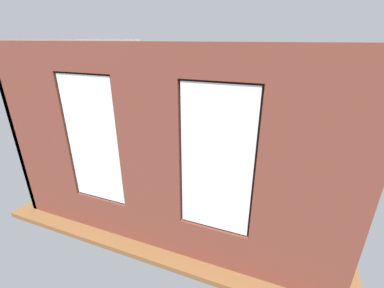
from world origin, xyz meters
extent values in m
cube|color=brown|center=(0.00, 0.00, -0.05)|extent=(6.60, 5.61, 0.10)
cube|color=brown|center=(-2.31, 2.43, 1.70)|extent=(1.39, 0.16, 3.40)
cube|color=brown|center=(0.00, 2.43, 1.70)|extent=(1.05, 0.16, 3.40)
cube|color=brown|center=(2.31, 2.43, 1.70)|extent=(1.39, 0.16, 3.40)
cube|color=brown|center=(-1.07, 2.43, 0.36)|extent=(1.09, 0.16, 0.72)
cube|color=brown|center=(-1.07, 2.43, 3.18)|extent=(1.09, 0.16, 0.44)
cube|color=white|center=(-1.07, 2.47, 1.84)|extent=(1.03, 0.03, 2.19)
cube|color=#38281E|center=(-1.07, 2.41, 1.84)|extent=(1.09, 0.04, 2.25)
cube|color=brown|center=(1.07, 2.43, 0.36)|extent=(1.09, 0.16, 0.72)
cube|color=brown|center=(1.07, 2.43, 3.18)|extent=(1.09, 0.16, 0.44)
cube|color=white|center=(1.07, 2.47, 1.84)|extent=(1.03, 0.03, 2.19)
cube|color=#38281E|center=(1.07, 2.41, 1.84)|extent=(1.09, 0.04, 2.25)
cube|color=olive|center=(0.00, 2.33, 0.69)|extent=(3.43, 0.24, 0.06)
cube|color=black|center=(0.00, 2.34, 2.20)|extent=(0.41, 0.03, 0.57)
cube|color=orange|center=(0.00, 2.32, 2.20)|extent=(0.35, 0.01, 0.51)
cube|color=silver|center=(2.95, 0.20, 1.70)|extent=(0.10, 4.61, 3.40)
cube|color=black|center=(0.51, 1.73, 0.21)|extent=(1.88, 0.85, 0.42)
cube|color=black|center=(0.51, 2.05, 0.61)|extent=(1.88, 0.24, 0.38)
cube|color=black|center=(-0.32, 1.73, 0.52)|extent=(0.22, 0.85, 0.24)
cube|color=black|center=(1.34, 1.73, 0.52)|extent=(0.22, 0.85, 0.24)
cube|color=black|center=(0.15, 1.69, 0.48)|extent=(0.66, 0.65, 0.12)
cube|color=black|center=(0.87, 1.69, 0.48)|extent=(0.66, 0.65, 0.12)
cube|color=black|center=(-2.25, -0.05, 0.21)|extent=(0.97, 2.09, 0.42)
cube|color=black|center=(-2.57, -0.07, 0.61)|extent=(0.37, 2.06, 0.38)
cube|color=black|center=(-2.19, -0.96, 0.52)|extent=(0.86, 0.27, 0.24)
cube|color=black|center=(-2.30, 0.86, 0.52)|extent=(0.86, 0.27, 0.24)
cube|color=black|center=(-2.18, -0.44, 0.48)|extent=(0.69, 0.78, 0.12)
cube|color=black|center=(-2.23, 0.36, 0.48)|extent=(0.69, 0.78, 0.12)
cube|color=#A87547|center=(0.36, -0.15, 0.39)|extent=(1.20, 0.81, 0.04)
cube|color=#A87547|center=(-0.18, -0.49, 0.18)|extent=(0.07, 0.07, 0.37)
cube|color=#A87547|center=(0.90, -0.49, 0.18)|extent=(0.07, 0.07, 0.37)
cube|color=#A87547|center=(-0.18, 0.20, 0.18)|extent=(0.07, 0.07, 0.37)
cube|color=#A87547|center=(0.90, 0.20, 0.18)|extent=(0.07, 0.07, 0.37)
cylinder|color=#B23D38|center=(0.27, -0.03, 0.45)|extent=(0.07, 0.07, 0.09)
cylinder|color=brown|center=(0.36, -0.15, 0.44)|extent=(0.08, 0.08, 0.07)
sphere|color=#3D8E42|center=(0.36, -0.15, 0.53)|extent=(0.10, 0.10, 0.10)
cube|color=black|center=(0.03, -0.29, 0.42)|extent=(0.12, 0.17, 0.02)
cube|color=#59595B|center=(0.51, -0.25, 0.42)|extent=(0.15, 0.16, 0.02)
cube|color=black|center=(2.65, 0.23, 0.29)|extent=(0.91, 0.42, 0.58)
cube|color=black|center=(2.65, 0.23, 0.60)|extent=(0.48, 0.20, 0.05)
cube|color=black|center=(2.65, 0.23, 0.66)|extent=(0.06, 0.04, 0.06)
cube|color=black|center=(2.65, 0.23, 1.01)|extent=(1.08, 0.04, 0.64)
cube|color=black|center=(2.65, 0.21, 1.01)|extent=(1.03, 0.01, 0.59)
cylinder|color=olive|center=(-0.10, -1.66, 0.14)|extent=(0.46, 0.46, 0.28)
ellipsoid|color=silver|center=(-0.10, -1.66, 0.46)|extent=(1.03, 1.03, 0.41)
ellipsoid|color=navy|center=(-0.02, -1.66, 0.56)|extent=(0.44, 0.44, 0.18)
cylinder|color=#9E5638|center=(-0.87, -0.86, 0.09)|extent=(0.18, 0.18, 0.17)
cylinder|color=brown|center=(-0.87, -0.86, 0.25)|extent=(0.03, 0.03, 0.15)
ellipsoid|color=#1E5B28|center=(-0.87, -0.86, 0.50)|extent=(0.43, 0.43, 0.35)
cylinder|color=beige|center=(-0.88, 1.73, 0.14)|extent=(0.28, 0.28, 0.28)
cylinder|color=brown|center=(-0.88, 1.73, 0.34)|extent=(0.04, 0.04, 0.11)
ellipsoid|color=#3D8E42|center=(-0.88, 1.73, 0.61)|extent=(0.65, 0.65, 0.44)
cylinder|color=#47423D|center=(2.35, -1.76, 0.17)|extent=(0.30, 0.30, 0.34)
cylinder|color=brown|center=(2.35, -1.76, 0.48)|extent=(0.05, 0.05, 0.26)
cone|color=#286B2D|center=(2.51, -1.76, 0.83)|extent=(0.45, 0.16, 0.53)
cone|color=#286B2D|center=(2.46, -1.65, 0.83)|extent=(0.43, 0.40, 0.54)
cone|color=#286B2D|center=(2.29, -1.61, 0.83)|extent=(0.31, 0.46, 0.54)
cone|color=#286B2D|center=(2.22, -1.67, 0.84)|extent=(0.44, 0.37, 0.54)
cone|color=#286B2D|center=(2.17, -1.81, 0.81)|extent=(0.51, 0.29, 0.50)
cone|color=#286B2D|center=(2.26, -1.96, 0.77)|extent=(0.35, 0.55, 0.45)
cone|color=#286B2D|center=(2.47, -1.93, 0.77)|extent=(0.43, 0.52, 0.45)
cylinder|color=#9E5638|center=(2.10, 1.14, 0.13)|extent=(0.27, 0.27, 0.26)
cylinder|color=brown|center=(2.10, 1.14, 0.51)|extent=(0.05, 0.05, 0.50)
cone|color=#337F38|center=(2.27, 1.13, 1.04)|extent=(0.48, 0.17, 0.64)
cone|color=#337F38|center=(2.07, 1.31, 1.04)|extent=(0.22, 0.49, 0.63)
cone|color=#337F38|center=(1.86, 1.16, 0.98)|extent=(0.59, 0.20, 0.55)
cone|color=#337F38|center=(2.08, 0.94, 1.02)|extent=(0.19, 0.53, 0.60)
cylinder|color=brown|center=(-1.90, -1.52, 0.10)|extent=(0.21, 0.21, 0.21)
cylinder|color=brown|center=(-1.90, -1.52, 0.26)|extent=(0.03, 0.03, 0.10)
ellipsoid|color=#337F38|center=(-1.90, -1.52, 0.47)|extent=(0.34, 0.34, 0.32)
cylinder|color=beige|center=(-2.45, -1.81, 0.19)|extent=(0.32, 0.32, 0.38)
cylinder|color=brown|center=(-2.45, -1.81, 0.52)|extent=(0.06, 0.06, 0.28)
cone|color=#3D8E42|center=(-2.24, -1.79, 0.89)|extent=(0.51, 0.14, 0.53)
cone|color=#3D8E42|center=(-2.33, -1.60, 0.86)|extent=(0.36, 0.53, 0.48)
cone|color=#3D8E42|center=(-2.58, -1.69, 0.92)|extent=(0.40, 0.36, 0.58)
cone|color=#3D8E42|center=(-2.64, -1.97, 0.86)|extent=(0.49, 0.44, 0.47)
cone|color=#3D8E42|center=(-2.37, -1.95, 0.93)|extent=(0.29, 0.42, 0.58)
cylinder|color=#9E5638|center=(-2.45, 1.88, 0.14)|extent=(0.24, 0.24, 0.28)
cylinder|color=brown|center=(-2.45, 1.88, 0.54)|extent=(0.04, 0.04, 0.52)
cone|color=#286B2D|center=(-2.25, 1.86, 0.98)|extent=(0.52, 0.21, 0.47)
cone|color=#286B2D|center=(-2.41, 2.04, 1.01)|extent=(0.28, 0.49, 0.51)
cone|color=#286B2D|center=(-2.58, 1.95, 1.02)|extent=(0.47, 0.37, 0.52)
cone|color=#286B2D|center=(-2.60, 1.79, 1.00)|extent=(0.50, 0.39, 0.50)
cone|color=#286B2D|center=(-2.41, 1.70, 1.00)|extent=(0.27, 0.50, 0.50)
camera|label=1|loc=(-1.93, 5.54, 3.45)|focal=24.00mm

